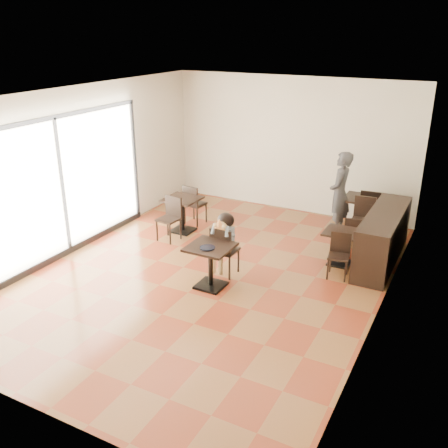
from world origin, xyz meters
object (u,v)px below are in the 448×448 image
Objects in this scene: cafe_table_left at (182,215)px; chair_back_b at (362,221)px; cafe_table_mid at (341,248)px; adult_patron at (340,194)px; cafe_table_back at (360,215)px; chair_mid_a at (354,235)px; chair_left_a at (195,204)px; chair_back_a at (370,210)px; chair_left_b at (168,220)px; child at (225,244)px; chair_mid_b at (339,257)px; child_table at (211,266)px; child_chair at (225,250)px.

cafe_table_left is 0.80× the size of chair_back_b.
adult_patron is at bearing 107.85° from cafe_table_mid.
chair_back_b is at bearing -73.65° from cafe_table_back.
adult_patron is at bearing -65.47° from chair_mid_a.
chair_back_a is at bearing -152.79° from chair_left_a.
chair_back_b is at bearing 31.65° from chair_left_b.
chair_left_a is at bearing -173.69° from chair_back_b.
cafe_table_mid is at bearing 38.33° from child.
adult_patron reaches higher than cafe_table_left.
chair_back_b reaches higher than chair_mid_b.
child is 1.97m from chair_left_b.
chair_left_b is at bearing 30.80° from chair_back_a.
chair_mid_a is at bearing 22.54° from chair_left_b.
cafe_table_left is at bearing 0.70° from chair_mid_a.
chair_mid_a is at bearing 53.20° from child_table.
adult_patron is (1.27, 2.84, 0.44)m from child_chair.
chair_mid_a is at bearing 86.16° from chair_back_a.
chair_back_a reaches higher than chair_left_b.
child is at bearing -37.71° from cafe_table_left.
cafe_table_mid is (1.74, 1.38, -0.13)m from child_chair.
child_table is at bearing -32.05° from chair_left_b.
cafe_table_back is at bearing 121.80° from adult_patron.
chair_back_b reaches higher than chair_left_b.
chair_left_b is (-3.52, -0.55, 0.13)m from cafe_table_mid.
chair_left_a is at bearing 90.00° from cafe_table_left.
cafe_table_left is 4.13m from chair_back_a.
chair_left_a is at bearing 125.71° from child_table.
child is at bearing 57.06° from chair_back_a.
chair_mid_a is at bearing 46.13° from child.
cafe_table_left is at bearing -37.71° from child_chair.
chair_back_b is (3.63, 1.22, 0.09)m from cafe_table_left.
child is 1.27× the size of chair_left_b.
chair_mid_b is at bearing -155.92° from child_chair.
child_chair is at bearing 57.06° from chair_back_a.
chair_mid_b is at bearing -93.90° from chair_back_b.
adult_patron is 1.64m from cafe_table_mid.
cafe_table_mid is at bearing 70.69° from chair_mid_a.
child_table is 3.65m from chair_back_b.
child reaches higher than chair_mid_b.
child is 3.83m from chair_back_a.
chair_back_a is 1.00× the size of chair_back_b.
child_chair is at bearing 138.40° from chair_left_a.
adult_patron is 0.88m from chair_back_a.
adult_patron reaches higher than child_table.
child_table is 0.59m from child.
child is 3.13m from adult_patron.
chair_back_a reaches higher than chair_left_a.
cafe_table_back is 0.86× the size of chair_left_b.
adult_patron reaches higher than child_chair.
chair_mid_b is (3.63, -0.55, 0.02)m from cafe_table_left.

